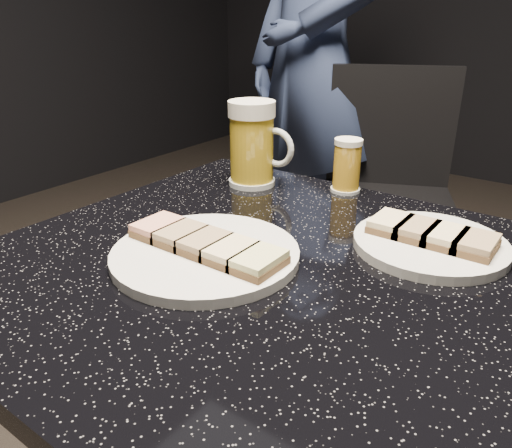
{
  "coord_description": "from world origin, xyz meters",
  "views": [
    {
      "loc": [
        0.36,
        -0.49,
        1.06
      ],
      "look_at": [
        0.0,
        0.0,
        0.8
      ],
      "focal_mm": 35.0,
      "sensor_mm": 36.0,
      "label": 1
    }
  ],
  "objects_px": {
    "plate_large": "(206,254)",
    "beer_tumbler": "(347,166)",
    "plate_small": "(430,244)",
    "beer_mug": "(253,144)",
    "chair": "(387,185)",
    "patron": "(313,62)",
    "table": "(256,396)"
  },
  "relations": [
    {
      "from": "plate_small",
      "to": "table",
      "type": "height_order",
      "value": "plate_small"
    },
    {
      "from": "beer_mug",
      "to": "chair",
      "type": "distance_m",
      "value": 0.91
    },
    {
      "from": "table",
      "to": "chair",
      "type": "xyz_separation_m",
      "value": [
        -0.24,
        1.09,
        -0.01
      ]
    },
    {
      "from": "plate_large",
      "to": "patron",
      "type": "bearing_deg",
      "value": 114.45
    },
    {
      "from": "plate_small",
      "to": "chair",
      "type": "relative_size",
      "value": 0.24
    },
    {
      "from": "plate_large",
      "to": "beer_tumbler",
      "type": "distance_m",
      "value": 0.36
    },
    {
      "from": "table",
      "to": "beer_tumbler",
      "type": "height_order",
      "value": "beer_tumbler"
    },
    {
      "from": "plate_small",
      "to": "table",
      "type": "bearing_deg",
      "value": -137.03
    },
    {
      "from": "plate_small",
      "to": "beer_mug",
      "type": "relative_size",
      "value": 1.34
    },
    {
      "from": "beer_mug",
      "to": "beer_tumbler",
      "type": "bearing_deg",
      "value": 23.22
    },
    {
      "from": "plate_small",
      "to": "beer_tumbler",
      "type": "relative_size",
      "value": 2.17
    },
    {
      "from": "plate_large",
      "to": "patron",
      "type": "distance_m",
      "value": 1.38
    },
    {
      "from": "table",
      "to": "beer_mug",
      "type": "height_order",
      "value": "beer_mug"
    },
    {
      "from": "plate_large",
      "to": "patron",
      "type": "height_order",
      "value": "patron"
    },
    {
      "from": "beer_tumbler",
      "to": "chair",
      "type": "height_order",
      "value": "chair"
    },
    {
      "from": "plate_large",
      "to": "chair",
      "type": "height_order",
      "value": "chair"
    },
    {
      "from": "plate_small",
      "to": "chair",
      "type": "xyz_separation_m",
      "value": [
        -0.42,
        0.92,
        -0.25
      ]
    },
    {
      "from": "patron",
      "to": "beer_mug",
      "type": "bearing_deg",
      "value": -47.39
    },
    {
      "from": "table",
      "to": "beer_tumbler",
      "type": "relative_size",
      "value": 7.65
    },
    {
      "from": "patron",
      "to": "chair",
      "type": "bearing_deg",
      "value": 1.18
    },
    {
      "from": "patron",
      "to": "beer_mug",
      "type": "xyz_separation_m",
      "value": [
        0.43,
        -0.96,
        -0.05
      ]
    },
    {
      "from": "plate_large",
      "to": "chair",
      "type": "xyz_separation_m",
      "value": [
        -0.19,
        1.13,
        -0.25
      ]
    },
    {
      "from": "chair",
      "to": "beer_mug",
      "type": "bearing_deg",
      "value": -86.38
    },
    {
      "from": "chair",
      "to": "beer_tumbler",
      "type": "bearing_deg",
      "value": -74.55
    },
    {
      "from": "beer_mug",
      "to": "chair",
      "type": "bearing_deg",
      "value": 93.62
    },
    {
      "from": "plate_large",
      "to": "chair",
      "type": "relative_size",
      "value": 0.29
    },
    {
      "from": "plate_large",
      "to": "beer_mug",
      "type": "relative_size",
      "value": 1.61
    },
    {
      "from": "beer_mug",
      "to": "beer_tumbler",
      "type": "distance_m",
      "value": 0.18
    },
    {
      "from": "beer_mug",
      "to": "beer_tumbler",
      "type": "relative_size",
      "value": 1.61
    },
    {
      "from": "beer_mug",
      "to": "beer_tumbler",
      "type": "xyz_separation_m",
      "value": [
        0.16,
        0.07,
        -0.03
      ]
    },
    {
      "from": "patron",
      "to": "chair",
      "type": "distance_m",
      "value": 0.55
    },
    {
      "from": "plate_small",
      "to": "beer_tumbler",
      "type": "xyz_separation_m",
      "value": [
        -0.21,
        0.15,
        0.04
      ]
    }
  ]
}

